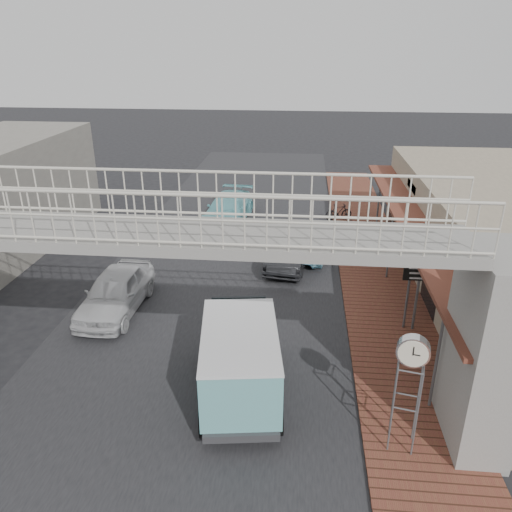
% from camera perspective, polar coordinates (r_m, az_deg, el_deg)
% --- Properties ---
extents(ground, '(120.00, 120.00, 0.00)m').
position_cam_1_polar(ground, '(17.09, -6.56, -8.94)').
color(ground, black).
rests_on(ground, ground).
extents(road_strip, '(10.00, 60.00, 0.01)m').
position_cam_1_polar(road_strip, '(17.09, -6.56, -8.93)').
color(road_strip, black).
rests_on(road_strip, ground).
extents(sidewalk, '(3.00, 40.00, 0.10)m').
position_cam_1_polar(sidewalk, '(19.60, 14.32, -4.91)').
color(sidewalk, brown).
rests_on(sidewalk, ground).
extents(shophouse_row, '(7.20, 18.00, 4.00)m').
position_cam_1_polar(shophouse_row, '(20.89, 26.66, 0.95)').
color(shophouse_row, gray).
rests_on(shophouse_row, ground).
extents(footbridge, '(16.40, 2.40, 6.34)m').
position_cam_1_polar(footbridge, '(12.15, -11.03, -6.19)').
color(footbridge, gray).
rests_on(footbridge, ground).
extents(white_hatchback, '(1.92, 4.53, 1.53)m').
position_cam_1_polar(white_hatchback, '(18.76, -15.75, -3.94)').
color(white_hatchback, silver).
rests_on(white_hatchback, ground).
extents(dark_sedan, '(2.12, 4.60, 1.46)m').
position_cam_1_polar(dark_sedan, '(21.93, 3.92, 0.88)').
color(dark_sedan, black).
rests_on(dark_sedan, ground).
extents(angkot_curb, '(2.80, 5.01, 1.32)m').
position_cam_1_polar(angkot_curb, '(23.30, 5.44, 2.02)').
color(angkot_curb, '#79BCD2').
rests_on(angkot_curb, ground).
extents(angkot_far, '(2.56, 5.23, 1.46)m').
position_cam_1_polar(angkot_far, '(27.28, -3.21, 5.44)').
color(angkot_far, '#72BEC5').
rests_on(angkot_far, ground).
extents(angkot_van, '(2.58, 4.69, 2.19)m').
position_cam_1_polar(angkot_van, '(13.61, -1.86, -11.07)').
color(angkot_van, black).
rests_on(angkot_van, ground).
extents(motorcycle_near, '(1.79, 0.83, 0.91)m').
position_cam_1_polar(motorcycle_near, '(25.16, 9.75, 3.15)').
color(motorcycle_near, black).
rests_on(motorcycle_near, sidewalk).
extents(motorcycle_far, '(1.55, 0.82, 0.90)m').
position_cam_1_polar(motorcycle_far, '(27.62, 9.43, 4.99)').
color(motorcycle_far, black).
rests_on(motorcycle_far, sidewalk).
extents(street_clock, '(0.78, 0.69, 3.05)m').
position_cam_1_polar(street_clock, '(11.84, 17.44, -10.89)').
color(street_clock, '#59595B').
rests_on(street_clock, sidewalk).
extents(arrow_sign, '(1.57, 0.99, 2.73)m').
position_cam_1_polar(arrow_sign, '(17.09, 20.50, -1.61)').
color(arrow_sign, '#59595B').
rests_on(arrow_sign, sidewalk).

